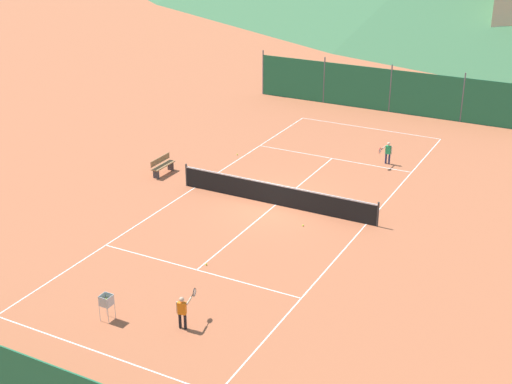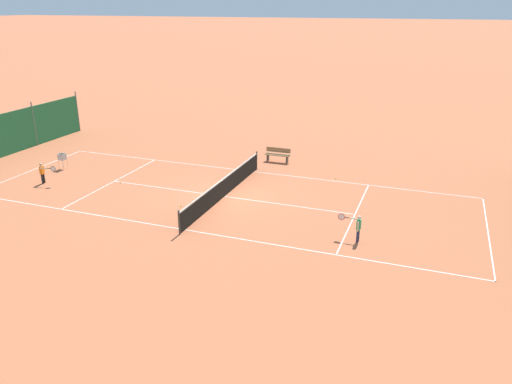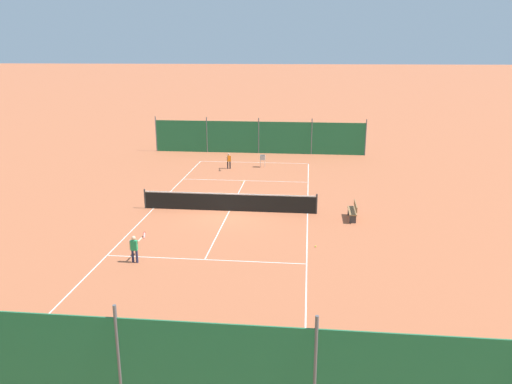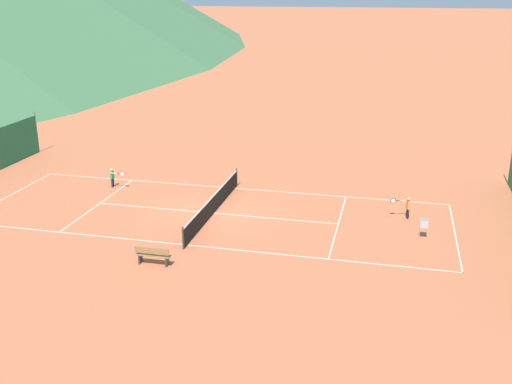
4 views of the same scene
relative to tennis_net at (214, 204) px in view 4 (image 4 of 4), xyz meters
The scene contains 10 objects.
ground_plane 0.50m from the tennis_net, ahead, with size 600.00×600.00×0.00m, color #B7603D.
court_line_markings 0.50m from the tennis_net, ahead, with size 8.25×23.85×0.01m.
tennis_net is the anchor object (origin of this frame).
player_far_baseline 7.41m from the tennis_net, 68.75° to the left, with size 0.40×0.95×1.12m.
player_far_service 9.77m from the tennis_net, 80.82° to the right, with size 0.37×0.99×1.12m.
tennis_ball_mid_court 5.96m from the tennis_net, 88.87° to the right, with size 0.07×0.07×0.07m, color #CCE033.
tennis_ball_far_corner 6.42m from the tennis_net, 134.21° to the left, with size 0.07×0.07×0.07m, color #CCE033.
tennis_ball_by_net_left 2.40m from the tennis_net, 36.08° to the right, with size 0.07×0.07×0.07m, color #CCE033.
ball_hopper 10.43m from the tennis_net, 94.39° to the right, with size 0.36×0.36×0.89m.
courtside_bench 6.38m from the tennis_net, behind, with size 0.36×1.50×0.84m.
Camera 4 is at (-27.46, -8.76, 11.13)m, focal length 42.00 mm.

